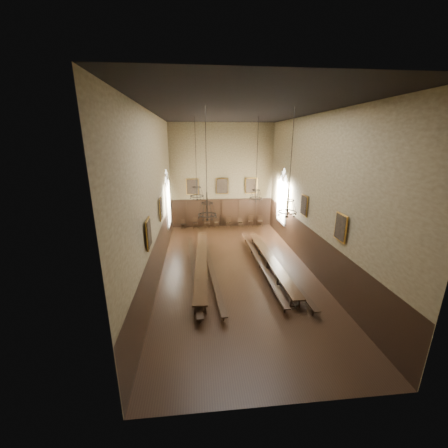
{
  "coord_description": "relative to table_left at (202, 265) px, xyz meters",
  "views": [
    {
      "loc": [
        -2.25,
        -15.04,
        7.59
      ],
      "look_at": [
        -0.58,
        1.5,
        2.49
      ],
      "focal_mm": 22.0,
      "sensor_mm": 36.0,
      "label": 1
    }
  ],
  "objects": [
    {
      "name": "floor",
      "position": [
        2.08,
        -0.11,
        -0.39
      ],
      "size": [
        9.0,
        18.0,
        0.02
      ],
      "primitive_type": "cube",
      "color": "black",
      "rests_on": "ground"
    },
    {
      "name": "ceiling",
      "position": [
        2.08,
        -0.11,
        8.63
      ],
      "size": [
        9.0,
        18.0,
        0.02
      ],
      "primitive_type": "cube",
      "color": "black",
      "rests_on": "ground"
    },
    {
      "name": "wall_back",
      "position": [
        2.08,
        8.9,
        4.12
      ],
      "size": [
        9.0,
        0.02,
        9.0
      ],
      "primitive_type": "cube",
      "color": "olive",
      "rests_on": "ground"
    },
    {
      "name": "wall_front",
      "position": [
        2.08,
        -9.12,
        4.12
      ],
      "size": [
        9.0,
        0.02,
        9.0
      ],
      "primitive_type": "cube",
      "color": "olive",
      "rests_on": "ground"
    },
    {
      "name": "wall_left",
      "position": [
        -2.43,
        -0.11,
        4.12
      ],
      "size": [
        0.02,
        18.0,
        9.0
      ],
      "primitive_type": "cube",
      "color": "olive",
      "rests_on": "ground"
    },
    {
      "name": "wall_right",
      "position": [
        6.59,
        -0.11,
        4.12
      ],
      "size": [
        0.02,
        18.0,
        9.0
      ],
      "primitive_type": "cube",
      "color": "olive",
      "rests_on": "ground"
    },
    {
      "name": "wainscot_panelling",
      "position": [
        2.08,
        -0.11,
        0.87
      ],
      "size": [
        9.0,
        18.0,
        2.5
      ],
      "primitive_type": null,
      "color": "black",
      "rests_on": "floor"
    },
    {
      "name": "table_left",
      "position": [
        0.0,
        0.0,
        0.0
      ],
      "size": [
        1.02,
        9.71,
        0.76
      ],
      "rotation": [
        0.0,
        0.0,
        -0.04
      ],
      "color": "black",
      "rests_on": "floor"
    },
    {
      "name": "table_right",
      "position": [
        4.19,
        -0.25,
        -0.02
      ],
      "size": [
        0.84,
        9.08,
        0.71
      ],
      "rotation": [
        0.0,
        0.0,
        0.02
      ],
      "color": "black",
      "rests_on": "floor"
    },
    {
      "name": "bench_left_outer",
      "position": [
        -0.47,
        -0.3,
        -0.09
      ],
      "size": [
        0.92,
        10.17,
        0.46
      ],
      "rotation": [
        0.0,
        0.0,
        0.06
      ],
      "color": "black",
      "rests_on": "floor"
    },
    {
      "name": "bench_left_inner",
      "position": [
        0.54,
        -0.35,
        -0.09
      ],
      "size": [
        0.94,
        10.0,
        0.45
      ],
      "rotation": [
        0.0,
        0.0,
        0.06
      ],
      "color": "black",
      "rests_on": "floor"
    },
    {
      "name": "bench_right_inner",
      "position": [
        3.59,
        0.01,
        -0.09
      ],
      "size": [
        0.5,
        10.1,
        0.45
      ],
      "rotation": [
        0.0,
        0.0,
        0.02
      ],
      "color": "black",
      "rests_on": "floor"
    },
    {
      "name": "bench_right_outer",
      "position": [
        4.59,
        -0.13,
        -0.08
      ],
      "size": [
        0.97,
        10.51,
        0.47
      ],
      "rotation": [
        0.0,
        0.0,
        0.06
      ],
      "color": "black",
      "rests_on": "floor"
    },
    {
      "name": "chair_0",
      "position": [
        -1.45,
        8.43,
        -0.12
      ],
      "size": [
        0.43,
        0.43,
        0.86
      ],
      "rotation": [
        0.0,
        0.0,
        -0.14
      ],
      "color": "black",
      "rests_on": "floor"
    },
    {
      "name": "chair_1",
      "position": [
        -0.35,
        8.45,
        -0.08
      ],
      "size": [
        0.45,
        0.45,
        1.0
      ],
      "rotation": [
        0.0,
        0.0,
        0.03
      ],
      "color": "black",
      "rests_on": "floor"
    },
    {
      "name": "chair_2",
      "position": [
        0.69,
        8.46,
        -0.1
      ],
      "size": [
        0.47,
        0.47,
        0.92
      ],
      "rotation": [
        0.0,
        0.0,
        -0.17
      ],
      "color": "black",
      "rests_on": "floor"
    },
    {
      "name": "chair_3",
      "position": [
        1.55,
        8.49,
        -0.09
      ],
      "size": [
        0.51,
        0.51,
        0.95
      ],
      "rotation": [
        0.0,
        0.0,
        -0.24
      ],
      "color": "black",
      "rests_on": "floor"
    },
    {
      "name": "chair_4",
      "position": [
        2.64,
        8.39,
        -0.09
      ],
      "size": [
        0.44,
        0.44,
        0.96
      ],
      "rotation": [
        0.0,
        0.0,
        -0.05
      ],
      "color": "black",
      "rests_on": "floor"
    },
    {
      "name": "chair_5",
      "position": [
        3.68,
        8.38,
        -0.11
      ],
      "size": [
        0.45,
        0.45,
        0.87
      ],
      "rotation": [
        0.0,
        0.0,
        0.18
      ],
      "color": "black",
      "rests_on": "floor"
    },
    {
      "name": "chair_6",
      "position": [
        4.67,
        8.5,
        -0.07
      ],
      "size": [
        0.53,
        0.53,
        1.01
      ],
      "rotation": [
        0.0,
        0.0,
        -0.21
      ],
      "color": "black",
      "rests_on": "floor"
    },
    {
      "name": "chair_7",
      "position": [
        5.53,
        8.37,
        -0.07
      ],
      "size": [
        0.53,
        0.53,
        1.04
      ],
      "rotation": [
        0.0,
        0.0,
        -0.17
      ],
      "color": "black",
      "rests_on": "floor"
    },
    {
      "name": "chandelier_back_left",
      "position": [
        -0.15,
        2.8,
        3.98
      ],
      "size": [
        0.91,
        0.91,
        5.12
      ],
      "color": "black",
      "rests_on": "ceiling"
    },
    {
      "name": "chandelier_back_right",
      "position": [
        3.8,
        2.77,
        3.8
      ],
      "size": [
        0.85,
        0.85,
        5.33
      ],
      "color": "black",
      "rests_on": "ceiling"
    },
    {
      "name": "chandelier_front_left",
      "position": [
        0.3,
        -2.59,
        4.14
      ],
      "size": [
        0.88,
        0.88,
        4.96
      ],
      "color": "black",
      "rests_on": "ceiling"
    },
    {
      "name": "chandelier_front_right",
      "position": [
        4.3,
        -2.34,
        4.11
      ],
      "size": [
        0.92,
        0.92,
        4.99
      ],
      "color": "black",
      "rests_on": "ceiling"
    },
    {
      "name": "portrait_back_0",
      "position": [
        -0.52,
        8.77,
        3.32
      ],
      "size": [
        1.1,
        0.12,
        1.4
      ],
      "color": "#AB7B29",
      "rests_on": "wall_back"
    },
    {
      "name": "portrait_back_1",
      "position": [
        2.08,
        8.77,
        3.32
      ],
      "size": [
        1.1,
        0.12,
        1.4
      ],
      "color": "#AB7B29",
      "rests_on": "wall_back"
    },
    {
      "name": "portrait_back_2",
      "position": [
        4.68,
        8.77,
        3.32
      ],
      "size": [
        1.1,
        0.12,
        1.4
      ],
      "color": "#AB7B29",
      "rests_on": "wall_back"
    },
    {
      "name": "portrait_left_0",
      "position": [
        -2.3,
        0.89,
        3.32
      ],
      "size": [
        0.12,
        1.0,
        1.3
      ],
      "color": "#AB7B29",
      "rests_on": "wall_left"
    },
    {
      "name": "portrait_left_1",
      "position": [
        -2.3,
        -3.61,
        3.32
      ],
      "size": [
        0.12,
        1.0,
        1.3
      ],
      "color": "#AB7B29",
      "rests_on": "wall_left"
    },
    {
      "name": "portrait_right_0",
      "position": [
        6.46,
        0.89,
        3.32
      ],
      "size": [
        0.12,
        1.0,
        1.3
      ],
      "color": "#AB7B29",
      "rests_on": "wall_right"
    },
    {
      "name": "portrait_right_1",
      "position": [
        6.46,
        -3.61,
        3.32
      ],
      "size": [
        0.12,
        1.0,
        1.3
      ],
      "color": "#AB7B29",
      "rests_on": "wall_right"
    },
    {
      "name": "window_right",
      "position": [
        6.51,
        5.39,
        3.02
      ],
      "size": [
        0.2,
        2.2,
        4.6
      ],
      "primitive_type": null,
      "color": "white",
      "rests_on": "wall_right"
    },
    {
      "name": "window_left",
      "position": [
        -2.35,
        5.39,
        3.02
      ],
      "size": [
        0.2,
        2.2,
        4.6
      ],
      "primitive_type": null,
      "color": "white",
      "rests_on": "wall_left"
    }
  ]
}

